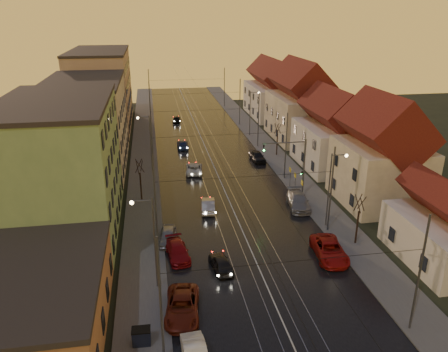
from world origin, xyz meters
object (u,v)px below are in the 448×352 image
driving_car_2 (194,168)px  parked_left_3 (168,236)px  dumpster (141,337)px  driving_car_1 (208,205)px  driving_car_3 (183,144)px  street_lamp_3 (252,109)px  street_lamp_1 (332,183)px  driving_car_0 (221,263)px  traffic_light_mast (296,161)px  driving_car_4 (177,119)px  parked_right_0 (329,250)px  street_lamp_0 (150,235)px  parked_left_1 (182,306)px  street_lamp_2 (148,138)px  parked_right_1 (298,201)px  parked_left_2 (178,251)px  parked_right_2 (257,156)px

driving_car_2 → parked_left_3: size_ratio=1.18×
dumpster → driving_car_1: bearing=72.1°
driving_car_3 → street_lamp_3: bearing=-154.4°
driving_car_1 → street_lamp_1: bearing=160.5°
driving_car_0 → driving_car_3: bearing=-96.2°
traffic_light_mast → parked_left_3: 18.25m
driving_car_4 → parked_right_0: size_ratio=0.68×
street_lamp_0 → driving_car_4: street_lamp_0 is taller
parked_left_1 → driving_car_2: bearing=89.2°
driving_car_1 → driving_car_2: driving_car_1 is taller
street_lamp_2 → parked_right_0: (15.86, -25.86, -4.12)m
street_lamp_0 → street_lamp_2: (0.00, 28.00, 0.00)m
street_lamp_2 → parked_left_3: (1.50, -20.64, -4.20)m
street_lamp_3 → street_lamp_1: bearing=-90.0°
traffic_light_mast → driving_car_2: size_ratio=1.52×
driving_car_3 → parked_right_0: (10.47, -36.20, 0.13)m
street_lamp_1 → parked_right_0: 7.53m
street_lamp_1 → traffic_light_mast: (-1.11, 8.00, -0.29)m
street_lamp_2 → parked_right_1: 22.72m
driving_car_2 → parked_left_2: bearing=86.5°
driving_car_1 → driving_car_4: size_ratio=1.11×
driving_car_1 → parked_right_1: bearing=-177.8°
street_lamp_3 → parked_left_1: street_lamp_3 is taller
parked_left_1 → dumpster: 4.01m
street_lamp_2 → dumpster: (-0.91, -34.42, -4.19)m
parked_right_2 → driving_car_2: bearing=-164.1°
driving_car_2 → dumpster: driving_car_2 is taller
street_lamp_1 → driving_car_1: street_lamp_1 is taller
driving_car_2 → parked_left_3: bearing=82.9°
driving_car_4 → parked_right_2: size_ratio=0.87×
driving_car_3 → traffic_light_mast: bearing=119.5°
driving_car_4 → parked_left_3: parked_left_3 is taller
driving_car_0 → parked_right_2: 29.89m
street_lamp_1 → parked_right_2: (-2.32, 21.90, -4.15)m
driving_car_3 → parked_left_2: bearing=86.5°
traffic_light_mast → driving_car_1: size_ratio=1.72×
parked_left_3 → driving_car_2: bearing=83.0°
parked_left_1 → driving_car_4: bearing=93.4°
driving_car_0 → driving_car_1: driving_car_1 is taller
parked_left_1 → parked_right_2: parked_right_2 is taller
driving_car_0 → traffic_light_mast: bearing=-135.2°
parked_left_2 → parked_right_1: 16.73m
parked_left_3 → parked_right_2: size_ratio=0.92×
traffic_light_mast → driving_car_1: 11.67m
traffic_light_mast → driving_car_2: 15.67m
traffic_light_mast → driving_car_4: 42.23m
street_lamp_3 → street_lamp_0: bearing=-112.5°
traffic_light_mast → street_lamp_2: bearing=144.9°
street_lamp_2 → parked_right_1: bearing=-42.0°
street_lamp_3 → driving_car_2: street_lamp_3 is taller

